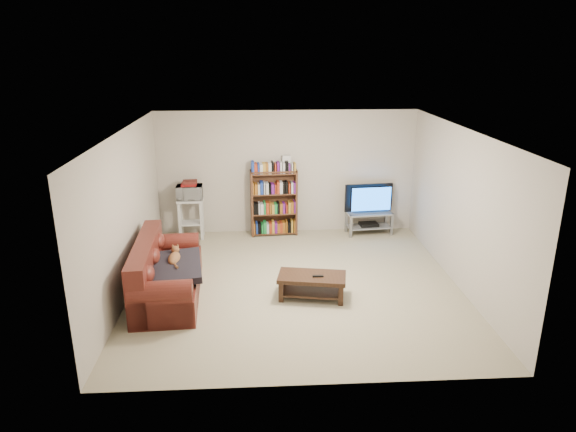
{
  "coord_description": "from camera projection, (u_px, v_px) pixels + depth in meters",
  "views": [
    {
      "loc": [
        -0.55,
        -7.24,
        3.53
      ],
      "look_at": [
        -0.1,
        0.4,
        1.0
      ],
      "focal_mm": 32.0,
      "sensor_mm": 36.0,
      "label": 1
    }
  ],
  "objects": [
    {
      "name": "cat",
      "position": [
        174.0,
        258.0,
        7.52
      ],
      "size": [
        0.25,
        0.56,
        0.17
      ],
      "primitive_type": null,
      "rotation": [
        0.0,
        0.0,
        0.06
      ],
      "color": "brown",
      "rests_on": "sofa"
    },
    {
      "name": "ceiling",
      "position": [
        297.0,
        131.0,
        7.25
      ],
      "size": [
        5.0,
        5.0,
        0.0
      ],
      "primitive_type": "plane",
      "rotation": [
        3.14,
        0.0,
        0.0
      ],
      "color": "white",
      "rests_on": "ground"
    },
    {
      "name": "wall_back",
      "position": [
        287.0,
        172.0,
        9.99
      ],
      "size": [
        5.0,
        0.0,
        5.0
      ],
      "primitive_type": "plane",
      "rotation": [
        1.57,
        0.0,
        0.0
      ],
      "color": "beige",
      "rests_on": "ground"
    },
    {
      "name": "tv_stand",
      "position": [
        369.0,
        219.0,
        10.11
      ],
      "size": [
        0.92,
        0.48,
        0.44
      ],
      "rotation": [
        0.0,
        0.0,
        0.09
      ],
      "color": "#999EA3",
      "rests_on": "floor"
    },
    {
      "name": "coffee_table",
      "position": [
        312.0,
        282.0,
        7.52
      ],
      "size": [
        1.05,
        0.66,
        0.36
      ],
      "rotation": [
        0.0,
        0.0,
        -0.18
      ],
      "color": "black",
      "rests_on": "floor"
    },
    {
      "name": "dvd_player",
      "position": [
        369.0,
        224.0,
        10.14
      ],
      "size": [
        0.38,
        0.28,
        0.06
      ],
      "primitive_type": "cube",
      "rotation": [
        0.0,
        0.0,
        0.09
      ],
      "color": "black",
      "rests_on": "tv_stand"
    },
    {
      "name": "floor",
      "position": [
        296.0,
        285.0,
        8.0
      ],
      "size": [
        5.0,
        5.0,
        0.0
      ],
      "primitive_type": "plane",
      "color": "#B9AD89",
      "rests_on": "ground"
    },
    {
      "name": "game_boxes",
      "position": [
        189.0,
        184.0,
        9.65
      ],
      "size": [
        0.29,
        0.26,
        0.05
      ],
      "primitive_type": "cube",
      "rotation": [
        0.0,
        0.0,
        0.04
      ],
      "color": "maroon",
      "rests_on": "microwave"
    },
    {
      "name": "microwave",
      "position": [
        190.0,
        192.0,
        9.7
      ],
      "size": [
        0.49,
        0.34,
        0.27
      ],
      "primitive_type": "imported",
      "rotation": [
        0.0,
        0.0,
        0.04
      ],
      "color": "silver",
      "rests_on": "microwave_stand"
    },
    {
      "name": "wall_front",
      "position": [
        314.0,
        286.0,
        5.25
      ],
      "size": [
        5.0,
        0.0,
        5.0
      ],
      "primitive_type": "plane",
      "rotation": [
        -1.57,
        0.0,
        0.0
      ],
      "color": "beige",
      "rests_on": "ground"
    },
    {
      "name": "sofa",
      "position": [
        163.0,
        277.0,
        7.55
      ],
      "size": [
        0.99,
        2.07,
        0.87
      ],
      "rotation": [
        0.0,
        0.0,
        0.06
      ],
      "color": "#5E2018",
      "rests_on": "floor"
    },
    {
      "name": "bookshelf",
      "position": [
        274.0,
        202.0,
        9.96
      ],
      "size": [
        0.91,
        0.34,
        1.3
      ],
      "rotation": [
        0.0,
        0.0,
        0.07
      ],
      "color": "#4D2D1A",
      "rests_on": "floor"
    },
    {
      "name": "remote",
      "position": [
        318.0,
        276.0,
        7.43
      ],
      "size": [
        0.16,
        0.05,
        0.02
      ],
      "primitive_type": "cube",
      "rotation": [
        0.0,
        0.0,
        -0.03
      ],
      "color": "black",
      "rests_on": "coffee_table"
    },
    {
      "name": "television",
      "position": [
        370.0,
        199.0,
        9.98
      ],
      "size": [
        0.96,
        0.21,
        0.55
      ],
      "primitive_type": "imported",
      "rotation": [
        0.0,
        0.0,
        3.24
      ],
      "color": "black",
      "rests_on": "tv_stand"
    },
    {
      "name": "microwave_stand",
      "position": [
        191.0,
        213.0,
        9.82
      ],
      "size": [
        0.5,
        0.37,
        0.78
      ],
      "rotation": [
        0.0,
        0.0,
        0.04
      ],
      "color": "silver",
      "rests_on": "floor"
    },
    {
      "name": "wall_left",
      "position": [
        126.0,
        215.0,
        7.48
      ],
      "size": [
        0.0,
        5.0,
        5.0
      ],
      "primitive_type": "plane",
      "rotation": [
        1.57,
        0.0,
        1.57
      ],
      "color": "beige",
      "rests_on": "ground"
    },
    {
      "name": "wall_right",
      "position": [
        461.0,
        209.0,
        7.76
      ],
      "size": [
        0.0,
        5.0,
        5.0
      ],
      "primitive_type": "plane",
      "rotation": [
        1.57,
        0.0,
        -1.57
      ],
      "color": "beige",
      "rests_on": "ground"
    },
    {
      "name": "shelf_clutter",
      "position": [
        279.0,
        164.0,
        9.75
      ],
      "size": [
        0.66,
        0.24,
        0.28
      ],
      "rotation": [
        0.0,
        0.0,
        0.07
      ],
      "color": "silver",
      "rests_on": "bookshelf"
    },
    {
      "name": "blanket",
      "position": [
        173.0,
        267.0,
        7.37
      ],
      "size": [
        0.92,
        1.11,
        0.18
      ],
      "primitive_type": "cube",
      "rotation": [
        0.05,
        -0.04,
        0.14
      ],
      "color": "black",
      "rests_on": "sofa"
    }
  ]
}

